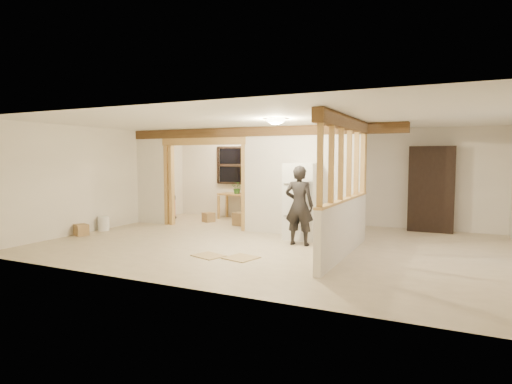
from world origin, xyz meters
The scene contains 28 objects.
floor centered at (0.00, 0.00, -0.01)m, with size 9.00×6.50×0.01m, color beige.
ceiling centered at (0.00, 0.00, 2.50)m, with size 9.00×6.50×0.01m, color white.
wall_back centered at (0.00, 3.25, 1.25)m, with size 9.00×0.01×2.50m, color white.
wall_front centered at (0.00, -3.25, 1.25)m, with size 9.00×0.01×2.50m, color white.
wall_left centered at (-4.50, 0.00, 1.25)m, with size 0.01×6.50×2.50m, color white.
partition_left_stub centered at (-4.05, 1.20, 1.25)m, with size 0.90×0.12×2.50m, color silver.
partition_center centered at (0.20, 1.20, 1.25)m, with size 2.80×0.12×2.50m, color silver.
doorway_frame centered at (-2.40, 1.20, 1.10)m, with size 2.46×0.14×2.20m, color tan.
header_beam_back centered at (-1.00, 1.20, 2.38)m, with size 7.00×0.18×0.22m, color brown.
header_beam_right centered at (1.60, -0.40, 2.38)m, with size 0.18×3.30×0.22m, color brown.
pony_wall centered at (1.60, -0.40, 0.50)m, with size 0.12×3.20×1.00m, color silver.
stud_partition centered at (1.60, -0.40, 1.66)m, with size 0.14×3.20×1.32m, color tan.
window_back centered at (-2.60, 3.17, 1.55)m, with size 1.12×0.10×1.10m, color black.
ceiling_dome_main centered at (0.30, -0.50, 2.48)m, with size 0.36×0.36×0.16m, color #FFEABF.
ceiling_dome_util centered at (-2.50, 2.30, 2.48)m, with size 0.32×0.32×0.14m, color #FFEABF.
hanging_bulb centered at (-2.00, 1.60, 2.18)m, with size 0.07×0.07×0.07m, color #FFD88C.
refrigerator centered at (0.37, 0.81, 0.83)m, with size 0.68×0.66×1.65m, color white.
woman centered at (0.55, 0.14, 0.81)m, with size 0.59×0.39×1.62m, color black.
work_table centered at (-2.30, 2.91, 0.37)m, with size 1.17×0.59×0.74m, color tan.
potted_plant centered at (-2.30, 2.81, 0.91)m, with size 0.31×0.27×0.35m, color #265A29.
shop_vac centered at (-4.20, 2.04, 0.34)m, with size 0.53×0.53×0.68m, color #B61019.
bookshelf centered at (2.84, 3.01, 1.02)m, with size 1.02×0.34×2.04m, color black.
bucket centered at (-4.33, -0.29, 0.17)m, with size 0.27×0.27×0.35m, color silver.
box_util_a centered at (-1.69, 1.90, 0.17)m, with size 0.39×0.33×0.33m, color #A07C4D.
box_util_b centered at (-2.79, 2.04, 0.13)m, with size 0.28×0.28×0.26m, color #A07C4D.
box_front centered at (-4.31, -0.98, 0.13)m, with size 0.31×0.25×0.25m, color #A07C4D.
floor_panel_near centered at (0.03, -1.39, 0.01)m, with size 0.50×0.50×0.02m, color tan.
floor_panel_far centered at (-0.58, -1.50, 0.01)m, with size 0.53×0.42×0.02m, color tan.
Camera 1 is at (3.47, -7.95, 1.76)m, focal length 30.00 mm.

